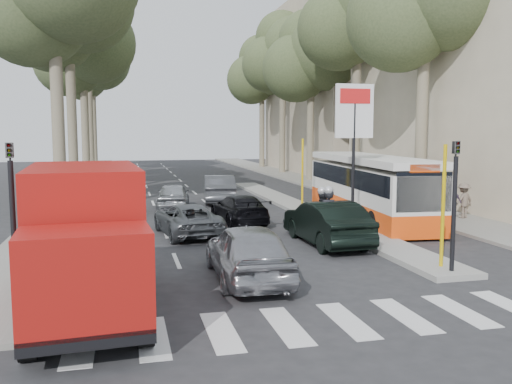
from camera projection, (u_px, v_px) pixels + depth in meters
ground at (317, 270)px, 15.09m from camera, size 120.00×120.00×0.00m
sidewalk_right at (310, 181)px, 41.25m from camera, size 3.20×70.00×0.12m
median_left at (86, 183)px, 40.25m from camera, size 2.40×64.00×0.12m
traffic_island at (302, 209)px, 26.47m from camera, size 1.50×26.00×0.16m
building_far at (349, 87)px, 50.67m from camera, size 11.00×20.00×16.00m
billboard at (354, 135)px, 20.27m from camera, size 1.50×12.10×5.60m
traffic_light_island at (455, 184)px, 14.13m from camera, size 0.16×0.41×3.60m
traffic_light_left at (12, 193)px, 12.07m from camera, size 0.16×0.41×3.60m
tree_l_b at (70, 6)px, 31.42m from camera, size 7.40×7.20×14.88m
tree_l_c at (84, 46)px, 39.31m from camera, size 7.40×7.20×13.71m
tree_l_d at (89, 40)px, 46.82m from camera, size 7.40×7.20×15.66m
tree_l_e at (93, 63)px, 54.63m from camera, size 7.40×7.20×14.49m
tree_r_b at (359, 8)px, 33.48m from camera, size 7.40×7.20×15.27m
tree_r_c at (312, 55)px, 41.35m from camera, size 7.40×7.20×13.32m
tree_r_d at (284, 51)px, 48.95m from camera, size 7.40×7.20×14.88m
tree_r_e at (263, 69)px, 56.77m from camera, size 7.40×7.20×14.10m
silver_hatchback at (248, 251)px, 14.01m from camera, size 1.87×4.46×1.51m
dark_hatchback at (326, 222)px, 18.45m from camera, size 1.76×4.63×1.51m
queue_car_a at (187, 219)px, 20.14m from camera, size 2.46×4.42×1.17m
queue_car_b at (239, 209)px, 22.74m from camera, size 2.01×4.27×1.20m
queue_car_c at (173, 196)px, 26.91m from camera, size 2.04×4.00×1.30m
queue_car_d at (219, 189)px, 29.46m from camera, size 2.14×4.69×1.49m
queue_car_e at (101, 196)px, 26.25m from camera, size 2.45×5.18×1.46m
red_truck at (85, 238)px, 11.29m from camera, size 2.58×5.95×3.10m
city_bus at (369, 185)px, 23.89m from camera, size 3.18×10.79×2.80m
motorcycle at (325, 217)px, 18.48m from camera, size 0.95×2.38×2.03m
pedestrian_near at (451, 202)px, 22.71m from camera, size 0.83×1.04×1.60m
pedestrian_far at (463, 200)px, 23.32m from camera, size 1.07×0.69×1.53m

